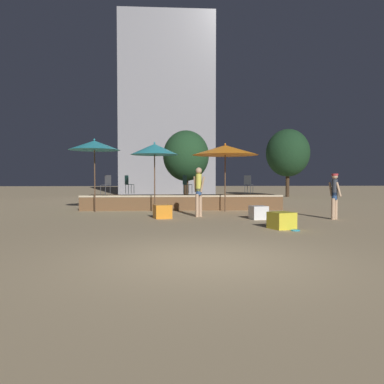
{
  "coord_description": "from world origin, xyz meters",
  "views": [
    {
      "loc": [
        -0.68,
        -6.65,
        1.46
      ],
      "look_at": [
        0.0,
        4.68,
        1.03
      ],
      "focal_mm": 35.0,
      "sensor_mm": 36.0,
      "label": 1
    }
  ],
  "objects_px": {
    "bistro_chair_2": "(186,183)",
    "patio_umbrella_0": "(94,145)",
    "cube_seat_2": "(282,220)",
    "patio_umbrella_1": "(225,150)",
    "person_1": "(335,194)",
    "bistro_chair_3": "(128,183)",
    "cube_seat_1": "(258,213)",
    "bistro_chair_1": "(248,183)",
    "frisbee_disc": "(295,230)",
    "patio_umbrella_2": "(155,149)",
    "person_0": "(199,189)",
    "cube_seat_0": "(162,212)",
    "background_tree_1": "(288,153)",
    "background_tree_0": "(186,156)",
    "bistro_chair_0": "(107,183)"
  },
  "relations": [
    {
      "from": "bistro_chair_2",
      "to": "patio_umbrella_0",
      "type": "bearing_deg",
      "value": 88.55
    },
    {
      "from": "cube_seat_2",
      "to": "patio_umbrella_0",
      "type": "bearing_deg",
      "value": 138.38
    },
    {
      "from": "patio_umbrella_1",
      "to": "person_1",
      "type": "distance_m",
      "value": 5.06
    },
    {
      "from": "bistro_chair_3",
      "to": "cube_seat_1",
      "type": "bearing_deg",
      "value": -168.44
    },
    {
      "from": "person_1",
      "to": "bistro_chair_1",
      "type": "distance_m",
      "value": 5.71
    },
    {
      "from": "cube_seat_2",
      "to": "frisbee_disc",
      "type": "relative_size",
      "value": 3.15
    },
    {
      "from": "patio_umbrella_2",
      "to": "frisbee_disc",
      "type": "height_order",
      "value": "patio_umbrella_2"
    },
    {
      "from": "person_0",
      "to": "cube_seat_0",
      "type": "bearing_deg",
      "value": -26.56
    },
    {
      "from": "patio_umbrella_2",
      "to": "cube_seat_0",
      "type": "bearing_deg",
      "value": -81.31
    },
    {
      "from": "patio_umbrella_1",
      "to": "bistro_chair_1",
      "type": "relative_size",
      "value": 3.29
    },
    {
      "from": "bistro_chair_3",
      "to": "frisbee_disc",
      "type": "distance_m",
      "value": 10.07
    },
    {
      "from": "patio_umbrella_1",
      "to": "frisbee_disc",
      "type": "distance_m",
      "value": 6.69
    },
    {
      "from": "person_1",
      "to": "cube_seat_0",
      "type": "bearing_deg",
      "value": -38.86
    },
    {
      "from": "bistro_chair_2",
      "to": "patio_umbrella_2",
      "type": "bearing_deg",
      "value": 119.11
    },
    {
      "from": "cube_seat_2",
      "to": "background_tree_1",
      "type": "bearing_deg",
      "value": 71.76
    },
    {
      "from": "patio_umbrella_1",
      "to": "cube_seat_0",
      "type": "height_order",
      "value": "patio_umbrella_1"
    },
    {
      "from": "cube_seat_0",
      "to": "patio_umbrella_2",
      "type": "bearing_deg",
      "value": 98.69
    },
    {
      "from": "frisbee_disc",
      "to": "background_tree_0",
      "type": "distance_m",
      "value": 12.36
    },
    {
      "from": "person_0",
      "to": "background_tree_0",
      "type": "relative_size",
      "value": 0.44
    },
    {
      "from": "bistro_chair_2",
      "to": "background_tree_1",
      "type": "xyz_separation_m",
      "value": [
        8.23,
        9.98,
        2.14
      ]
    },
    {
      "from": "patio_umbrella_2",
      "to": "person_1",
      "type": "xyz_separation_m",
      "value": [
        6.43,
        -3.18,
        -1.78
      ]
    },
    {
      "from": "patio_umbrella_1",
      "to": "background_tree_1",
      "type": "distance_m",
      "value": 13.8
    },
    {
      "from": "frisbee_disc",
      "to": "bistro_chair_0",
      "type": "bearing_deg",
      "value": 131.08
    },
    {
      "from": "bistro_chair_2",
      "to": "background_tree_0",
      "type": "bearing_deg",
      "value": -30.4
    },
    {
      "from": "person_0",
      "to": "background_tree_1",
      "type": "xyz_separation_m",
      "value": [
        7.95,
        14.24,
        2.33
      ]
    },
    {
      "from": "cube_seat_0",
      "to": "person_0",
      "type": "distance_m",
      "value": 1.62
    },
    {
      "from": "patio_umbrella_0",
      "to": "background_tree_1",
      "type": "height_order",
      "value": "background_tree_1"
    },
    {
      "from": "person_1",
      "to": "bistro_chair_0",
      "type": "relative_size",
      "value": 1.8
    },
    {
      "from": "patio_umbrella_2",
      "to": "frisbee_disc",
      "type": "bearing_deg",
      "value": -55.36
    },
    {
      "from": "bistro_chair_1",
      "to": "background_tree_0",
      "type": "distance_m",
      "value": 4.92
    },
    {
      "from": "cube_seat_2",
      "to": "person_0",
      "type": "distance_m",
      "value": 4.12
    },
    {
      "from": "cube_seat_2",
      "to": "frisbee_disc",
      "type": "xyz_separation_m",
      "value": [
        0.24,
        -0.46,
        -0.22
      ]
    },
    {
      "from": "patio_umbrella_2",
      "to": "cube_seat_1",
      "type": "distance_m",
      "value": 5.39
    },
    {
      "from": "bistro_chair_1",
      "to": "bistro_chair_3",
      "type": "relative_size",
      "value": 1.0
    },
    {
      "from": "patio_umbrella_0",
      "to": "frisbee_disc",
      "type": "xyz_separation_m",
      "value": [
        6.66,
        -6.16,
        -2.83
      ]
    },
    {
      "from": "cube_seat_1",
      "to": "person_0",
      "type": "xyz_separation_m",
      "value": [
        -2.05,
        0.95,
        0.8
      ]
    },
    {
      "from": "person_1",
      "to": "background_tree_1",
      "type": "xyz_separation_m",
      "value": [
        3.24,
        15.4,
        2.48
      ]
    },
    {
      "from": "patio_umbrella_1",
      "to": "background_tree_0",
      "type": "bearing_deg",
      "value": 104.18
    },
    {
      "from": "cube_seat_1",
      "to": "bistro_chair_1",
      "type": "distance_m",
      "value": 5.3
    },
    {
      "from": "cube_seat_2",
      "to": "person_1",
      "type": "relative_size",
      "value": 0.49
    },
    {
      "from": "bistro_chair_3",
      "to": "patio_umbrella_0",
      "type": "bearing_deg",
      "value": 119.89
    },
    {
      "from": "patio_umbrella_0",
      "to": "patio_umbrella_2",
      "type": "xyz_separation_m",
      "value": [
        2.56,
        -0.23,
        -0.17
      ]
    },
    {
      "from": "patio_umbrella_1",
      "to": "patio_umbrella_0",
      "type": "bearing_deg",
      "value": 179.0
    },
    {
      "from": "person_0",
      "to": "bistro_chair_0",
      "type": "bearing_deg",
      "value": -84.72
    },
    {
      "from": "bistro_chair_2",
      "to": "background_tree_1",
      "type": "height_order",
      "value": "background_tree_1"
    },
    {
      "from": "patio_umbrella_0",
      "to": "person_0",
      "type": "height_order",
      "value": "patio_umbrella_0"
    },
    {
      "from": "cube_seat_1",
      "to": "bistro_chair_3",
      "type": "height_order",
      "value": "bistro_chair_3"
    },
    {
      "from": "patio_umbrella_2",
      "to": "person_0",
      "type": "xyz_separation_m",
      "value": [
        1.73,
        -2.03,
        -1.64
      ]
    },
    {
      "from": "person_1",
      "to": "cube_seat_2",
      "type": "bearing_deg",
      "value": 9.42
    },
    {
      "from": "patio_umbrella_2",
      "to": "background_tree_0",
      "type": "height_order",
      "value": "background_tree_0"
    }
  ]
}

